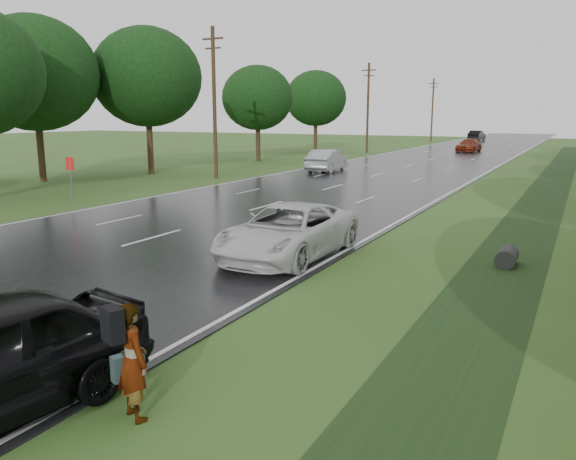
# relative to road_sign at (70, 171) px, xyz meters

# --- Properties ---
(road) EXTENTS (14.00, 180.00, 0.04)m
(road) POSITION_rel_road_sign_xyz_m (8.50, 33.00, -1.62)
(road) COLOR black
(road) RESTS_ON ground
(edge_stripe_east) EXTENTS (0.12, 180.00, 0.01)m
(edge_stripe_east) POSITION_rel_road_sign_xyz_m (15.25, 33.00, -1.60)
(edge_stripe_east) COLOR silver
(edge_stripe_east) RESTS_ON road
(edge_stripe_west) EXTENTS (0.12, 180.00, 0.01)m
(edge_stripe_west) POSITION_rel_road_sign_xyz_m (1.75, 33.00, -1.60)
(edge_stripe_west) COLOR silver
(edge_stripe_west) RESTS_ON road
(center_line) EXTENTS (0.12, 180.00, 0.01)m
(center_line) POSITION_rel_road_sign_xyz_m (8.50, 33.00, -1.60)
(center_line) COLOR silver
(center_line) RESTS_ON road
(drainage_ditch) EXTENTS (2.20, 120.00, 0.56)m
(drainage_ditch) POSITION_rel_road_sign_xyz_m (20.00, 6.71, -1.61)
(drainage_ditch) COLOR #183313
(drainage_ditch) RESTS_ON ground
(road_sign) EXTENTS (0.50, 0.06, 2.30)m
(road_sign) POSITION_rel_road_sign_xyz_m (0.00, 0.00, 0.00)
(road_sign) COLOR slate
(road_sign) RESTS_ON ground
(utility_pole_mid) EXTENTS (1.60, 0.26, 10.00)m
(utility_pole_mid) POSITION_rel_road_sign_xyz_m (-0.70, 13.00, 3.55)
(utility_pole_mid) COLOR #322414
(utility_pole_mid) RESTS_ON ground
(utility_pole_far) EXTENTS (1.60, 0.26, 10.00)m
(utility_pole_far) POSITION_rel_road_sign_xyz_m (-0.70, 43.00, 3.55)
(utility_pole_far) COLOR #322414
(utility_pole_far) RESTS_ON ground
(utility_pole_distant) EXTENTS (1.60, 0.26, 10.00)m
(utility_pole_distant) POSITION_rel_road_sign_xyz_m (-0.70, 73.00, 3.55)
(utility_pole_distant) COLOR #322414
(utility_pole_distant) RESTS_ON ground
(tree_west_c) EXTENTS (7.80, 7.80, 10.43)m
(tree_west_c) POSITION_rel_road_sign_xyz_m (-6.50, 13.00, 5.27)
(tree_west_c) COLOR #322414
(tree_west_c) RESTS_ON ground
(tree_west_d) EXTENTS (6.60, 6.60, 8.80)m
(tree_west_d) POSITION_rel_road_sign_xyz_m (-5.70, 27.00, 4.18)
(tree_west_d) COLOR #322414
(tree_west_d) RESTS_ON ground
(tree_west_e) EXTENTS (8.00, 8.00, 10.44)m
(tree_west_e) POSITION_rel_road_sign_xyz_m (-9.50, 6.00, 5.19)
(tree_west_e) COLOR #322414
(tree_west_e) RESTS_ON ground
(tree_west_f) EXTENTS (7.00, 7.00, 9.29)m
(tree_west_f) POSITION_rel_road_sign_xyz_m (-6.30, 41.00, 4.49)
(tree_west_f) COLOR #322414
(tree_west_f) RESTS_ON ground
(pedestrian) EXTENTS (0.85, 0.87, 1.74)m
(pedestrian) POSITION_rel_road_sign_xyz_m (16.32, -13.34, -0.75)
(pedestrian) COLOR #A5998C
(pedestrian) RESTS_ON ground
(white_pickup) EXTENTS (2.66, 5.71, 1.58)m
(white_pickup) POSITION_rel_road_sign_xyz_m (14.00, -4.16, -0.81)
(white_pickup) COLOR silver
(white_pickup) RESTS_ON road
(silver_sedan) EXTENTS (2.17, 5.22, 1.68)m
(silver_sedan) POSITION_rel_road_sign_xyz_m (4.32, 20.46, -0.76)
(silver_sedan) COLOR #9A9DA2
(silver_sedan) RESTS_ON road
(far_car_red) EXTENTS (2.45, 5.27, 1.49)m
(far_car_red) POSITION_rel_road_sign_xyz_m (9.50, 49.65, -0.86)
(far_car_red) COLOR maroon
(far_car_red) RESTS_ON road
(far_car_dark) EXTENTS (2.17, 5.30, 1.71)m
(far_car_dark) POSITION_rel_road_sign_xyz_m (5.39, 79.07, -0.75)
(far_car_dark) COLOR black
(far_car_dark) RESTS_ON road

